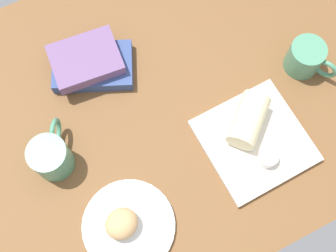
# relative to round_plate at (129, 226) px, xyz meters

# --- Properties ---
(dining_table) EXTENTS (1.10, 0.90, 0.04)m
(dining_table) POSITION_rel_round_plate_xyz_m (0.25, 0.25, -0.03)
(dining_table) COLOR brown
(dining_table) RESTS_ON ground
(round_plate) EXTENTS (0.22, 0.22, 0.01)m
(round_plate) POSITION_rel_round_plate_xyz_m (0.00, 0.00, 0.00)
(round_plate) COLOR white
(round_plate) RESTS_ON dining_table
(scone_pastry) EXTENTS (0.09, 0.09, 0.06)m
(scone_pastry) POSITION_rel_round_plate_xyz_m (-0.01, 0.01, 0.03)
(scone_pastry) COLOR tan
(scone_pastry) RESTS_ON round_plate
(square_plate) EXTENTS (0.25, 0.25, 0.02)m
(square_plate) POSITION_rel_round_plate_xyz_m (0.36, 0.05, 0.00)
(square_plate) COLOR silver
(square_plate) RESTS_ON dining_table
(sauce_cup) EXTENTS (0.05, 0.05, 0.03)m
(sauce_cup) POSITION_rel_round_plate_xyz_m (0.36, -0.01, 0.02)
(sauce_cup) COLOR silver
(sauce_cup) RESTS_ON square_plate
(breakfast_wrap) EXTENTS (0.14, 0.14, 0.07)m
(breakfast_wrap) POSITION_rel_round_plate_xyz_m (0.36, 0.09, 0.04)
(breakfast_wrap) COLOR beige
(breakfast_wrap) RESTS_ON square_plate
(book_stack) EXTENTS (0.24, 0.20, 0.07)m
(book_stack) POSITION_rel_round_plate_xyz_m (0.08, 0.41, 0.03)
(book_stack) COLOR #33477F
(book_stack) RESTS_ON dining_table
(coffee_mug) EXTENTS (0.10, 0.13, 0.09)m
(coffee_mug) POSITION_rel_round_plate_xyz_m (0.58, 0.17, 0.04)
(coffee_mug) COLOR #4C8C6B
(coffee_mug) RESTS_ON dining_table
(second_mug) EXTENTS (0.10, 0.13, 0.10)m
(second_mug) POSITION_rel_round_plate_xyz_m (-0.09, 0.22, 0.04)
(second_mug) COLOR #4C8C6B
(second_mug) RESTS_ON dining_table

